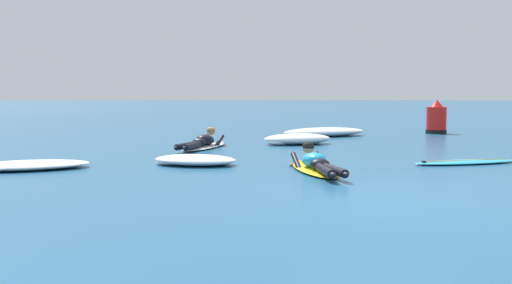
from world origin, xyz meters
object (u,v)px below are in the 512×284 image
(surfer_far, at_px, (203,143))
(channel_marker_buoy, at_px, (436,120))
(drifting_surfboard, at_px, (465,162))
(surfer_near, at_px, (316,165))

(surfer_far, height_order, channel_marker_buoy, channel_marker_buoy)
(drifting_surfboard, distance_m, channel_marker_buoy, 8.43)
(surfer_near, height_order, surfer_far, same)
(surfer_near, relative_size, surfer_far, 0.97)
(surfer_near, xyz_separation_m, surfer_far, (-2.46, 4.26, -0.00))
(surfer_far, bearing_deg, surfer_near, -60.03)
(channel_marker_buoy, bearing_deg, surfer_far, -142.68)
(surfer_near, xyz_separation_m, channel_marker_buoy, (4.55, 9.60, 0.31))
(surfer_near, relative_size, channel_marker_buoy, 2.38)
(surfer_far, bearing_deg, channel_marker_buoy, 37.32)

